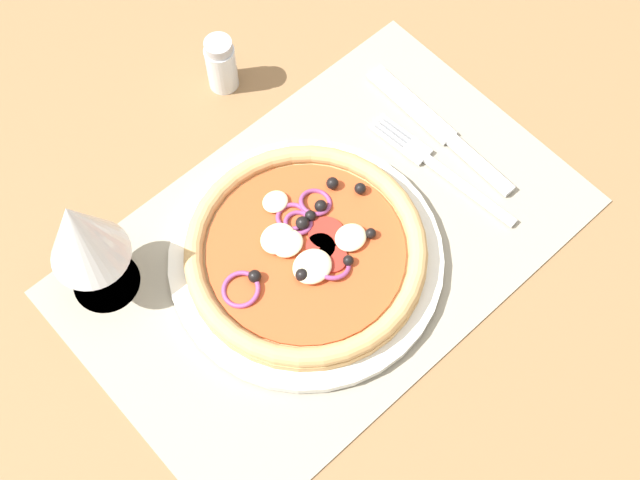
% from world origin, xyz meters
% --- Properties ---
extents(ground_plane, '(1.90, 1.40, 0.02)m').
position_xyz_m(ground_plane, '(0.00, 0.00, -0.01)').
color(ground_plane, olive).
extents(placemat, '(0.49, 0.31, 0.00)m').
position_xyz_m(placemat, '(0.00, 0.00, 0.00)').
color(placemat, gray).
rests_on(placemat, ground_plane).
extents(plate, '(0.26, 0.26, 0.01)m').
position_xyz_m(plate, '(-0.03, -0.00, 0.01)').
color(plate, silver).
rests_on(plate, placemat).
extents(pizza, '(0.23, 0.23, 0.03)m').
position_xyz_m(pizza, '(-0.03, -0.00, 0.03)').
color(pizza, tan).
rests_on(pizza, plate).
extents(fork, '(0.03, 0.18, 0.00)m').
position_xyz_m(fork, '(0.14, -0.01, 0.01)').
color(fork, silver).
rests_on(fork, placemat).
extents(knife, '(0.02, 0.20, 0.01)m').
position_xyz_m(knife, '(0.18, 0.02, 0.01)').
color(knife, silver).
rests_on(knife, placemat).
extents(wine_glass, '(0.07, 0.07, 0.15)m').
position_xyz_m(wine_glass, '(-0.18, 0.11, 0.10)').
color(wine_glass, silver).
rests_on(wine_glass, ground_plane).
extents(pepper_shaker, '(0.03, 0.03, 0.07)m').
position_xyz_m(pepper_shaker, '(0.05, 0.22, 0.03)').
color(pepper_shaker, silver).
rests_on(pepper_shaker, ground_plane).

